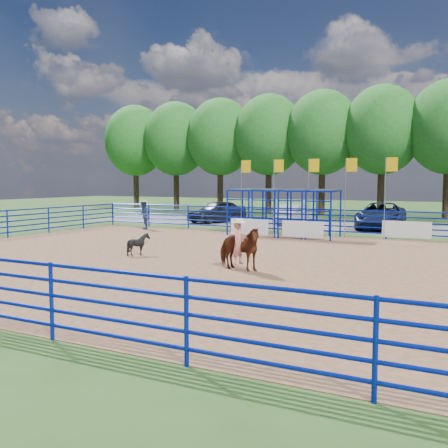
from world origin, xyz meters
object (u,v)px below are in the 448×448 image
at_px(horse_and_rider, 239,245).
at_px(calf, 139,244).
at_px(spectator_cowboy, 144,215).
at_px(car_b, 293,214).
at_px(car_c, 381,216).
at_px(car_a, 217,211).

height_order(horse_and_rider, calf, horse_and_rider).
distance_m(horse_and_rider, spectator_cowboy, 15.24).
relative_size(car_b, car_c, 0.71).
xyz_separation_m(car_b, car_c, (6.05, -0.72, 0.13)).
height_order(car_b, car_c, car_c).
distance_m(calf, car_c, 17.49).
height_order(spectator_cowboy, car_a, spectator_cowboy).
bearing_deg(car_a, car_b, 31.22).
xyz_separation_m(calf, car_b, (0.76, 16.82, 0.23)).
relative_size(horse_and_rider, spectator_cowboy, 1.36).
distance_m(spectator_cowboy, car_b, 10.54).
height_order(spectator_cowboy, car_b, spectator_cowboy).
distance_m(calf, car_b, 16.84).
bearing_deg(calf, car_c, -46.84).
xyz_separation_m(horse_and_rider, spectator_cowboy, (-11.34, 10.19, 0.03)).
relative_size(calf, car_a, 0.20).
bearing_deg(car_c, calf, -117.05).
xyz_separation_m(spectator_cowboy, car_a, (1.58, 6.81, -0.12)).
distance_m(calf, spectator_cowboy, 11.01).
bearing_deg(horse_and_rider, spectator_cowboy, 138.06).
relative_size(spectator_cowboy, car_c, 0.30).
height_order(car_a, car_b, car_a).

